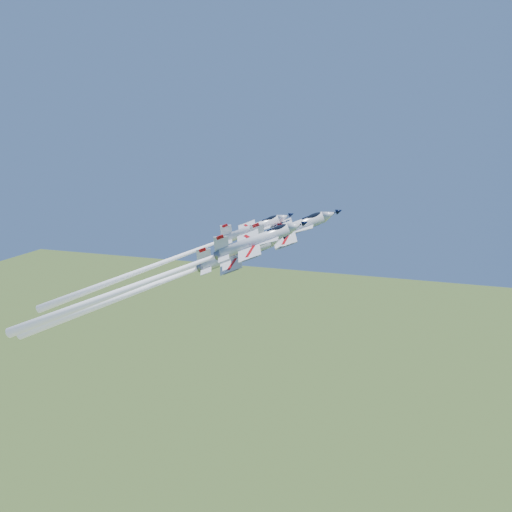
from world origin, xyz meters
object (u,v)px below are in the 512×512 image
(jet_lead, at_px, (210,259))
(jet_right, at_px, (161,276))
(jet_left, at_px, (169,260))
(jet_slot, at_px, (157,284))

(jet_lead, height_order, jet_right, jet_right)
(jet_right, bearing_deg, jet_lead, 138.18)
(jet_left, bearing_deg, jet_right, 0.22)
(jet_slot, bearing_deg, jet_right, 15.17)
(jet_lead, xyz_separation_m, jet_slot, (-7.34, -7.58, -3.51))
(jet_left, xyz_separation_m, jet_slot, (2.34, -9.29, -2.13))
(jet_right, height_order, jet_slot, jet_right)
(jet_right, xyz_separation_m, jet_slot, (-3.10, 4.11, -2.68))
(jet_lead, relative_size, jet_left, 1.03)
(jet_left, height_order, jet_right, jet_right)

